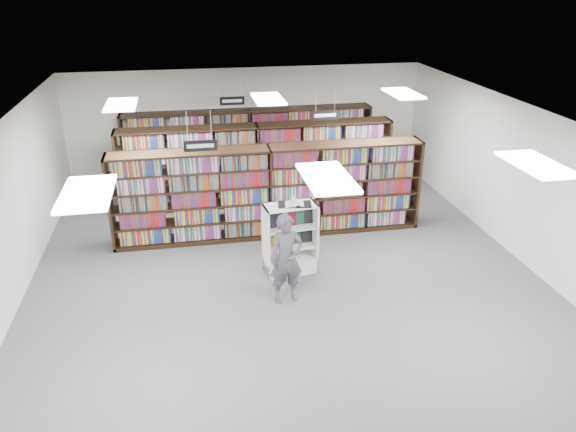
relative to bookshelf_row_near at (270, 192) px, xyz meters
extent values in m
plane|color=#4B4C50|center=(0.00, -2.00, -1.05)|extent=(12.00, 12.00, 0.00)
cube|color=silver|center=(0.00, -2.00, 2.15)|extent=(10.00, 12.00, 0.10)
cube|color=white|center=(0.00, 4.00, 0.55)|extent=(10.00, 0.10, 3.20)
cube|color=white|center=(-5.00, -2.00, 0.55)|extent=(0.10, 12.00, 3.20)
cube|color=white|center=(5.00, -2.00, 0.55)|extent=(0.10, 12.00, 3.20)
cube|color=black|center=(0.00, 0.00, 0.00)|extent=(7.00, 0.60, 2.10)
cube|color=maroon|center=(0.00, 0.00, 0.00)|extent=(6.88, 0.42, 1.98)
cube|color=black|center=(0.00, 2.00, 0.00)|extent=(7.00, 0.60, 2.10)
cube|color=maroon|center=(0.00, 2.00, 0.00)|extent=(6.88, 0.42, 1.98)
cube|color=black|center=(0.00, 3.70, 0.00)|extent=(7.00, 0.60, 2.10)
cube|color=maroon|center=(0.00, 3.70, 0.00)|extent=(6.88, 0.42, 1.98)
cylinder|color=#B2B2B7|center=(-1.73, -1.00, 1.86)|extent=(0.01, 0.01, 0.58)
cylinder|color=#B2B2B7|center=(-1.27, -1.00, 1.86)|extent=(0.01, 0.01, 0.58)
cube|color=black|center=(-1.50, -1.00, 1.46)|extent=(0.65, 0.02, 0.22)
cube|color=white|center=(-1.50, -1.01, 1.46)|extent=(0.52, 0.00, 0.08)
cylinder|color=#B2B2B7|center=(1.27, 1.00, 1.86)|extent=(0.01, 0.01, 0.58)
cylinder|color=#B2B2B7|center=(1.73, 1.00, 1.86)|extent=(0.01, 0.01, 0.58)
cube|color=black|center=(1.50, 1.00, 1.46)|extent=(0.65, 0.02, 0.22)
cube|color=white|center=(1.50, 0.99, 1.46)|extent=(0.52, 0.00, 0.08)
cylinder|color=#B2B2B7|center=(-0.73, 3.00, 1.86)|extent=(0.01, 0.01, 0.58)
cylinder|color=#B2B2B7|center=(-0.27, 3.00, 1.86)|extent=(0.01, 0.01, 0.58)
cube|color=black|center=(-0.50, 3.00, 1.46)|extent=(0.65, 0.02, 0.22)
cube|color=white|center=(-0.50, 2.99, 1.46)|extent=(0.52, 0.00, 0.08)
cube|color=white|center=(-3.00, -5.00, 2.11)|extent=(0.60, 1.20, 0.04)
cube|color=white|center=(0.00, -5.00, 2.11)|extent=(0.60, 1.20, 0.04)
cube|color=white|center=(3.00, -5.00, 2.11)|extent=(0.60, 1.20, 0.04)
cube|color=white|center=(-3.00, 0.00, 2.11)|extent=(0.60, 1.20, 0.04)
cube|color=white|center=(0.00, 0.00, 2.11)|extent=(0.60, 1.20, 0.04)
cube|color=white|center=(3.00, 0.00, 2.11)|extent=(0.60, 1.20, 0.04)
cube|color=white|center=(0.13, -1.79, -0.89)|extent=(1.10, 0.64, 0.31)
cube|color=white|center=(-0.37, -1.85, -0.32)|extent=(0.10, 0.52, 1.46)
cube|color=white|center=(0.63, -1.73, -0.32)|extent=(0.10, 0.52, 1.46)
cube|color=white|center=(0.10, -1.54, -0.32)|extent=(1.04, 0.15, 1.46)
cube|color=white|center=(0.13, -1.79, 0.40)|extent=(1.10, 0.64, 0.03)
cube|color=white|center=(0.13, -1.79, -0.48)|extent=(1.01, 0.59, 0.02)
cube|color=white|center=(0.13, -1.79, -0.06)|extent=(1.01, 0.59, 0.02)
cube|color=black|center=(-0.28, -1.79, 0.11)|extent=(0.22, 0.10, 0.31)
cube|color=#141632|center=(-0.12, -1.77, 0.11)|extent=(0.22, 0.10, 0.31)
cube|color=#C18721|center=(0.04, -1.75, 0.11)|extent=(0.22, 0.10, 0.31)
cube|color=maroon|center=(0.20, -1.73, 0.11)|extent=(0.22, 0.10, 0.31)
cube|color=#164B30|center=(0.36, -1.71, 0.11)|extent=(0.22, 0.10, 0.31)
cube|color=black|center=(0.52, -1.69, 0.11)|extent=(0.22, 0.10, 0.31)
cube|color=#C18721|center=(-0.26, -1.78, -0.32)|extent=(0.23, 0.09, 0.29)
cube|color=maroon|center=(0.00, -1.75, -0.32)|extent=(0.23, 0.09, 0.29)
cube|color=#164B30|center=(0.25, -1.72, -0.32)|extent=(0.23, 0.09, 0.29)
cube|color=black|center=(0.50, -1.70, -0.32)|extent=(0.23, 0.09, 0.29)
cube|color=black|center=(0.22, -1.79, 0.42)|extent=(0.69, 0.46, 0.02)
cube|color=white|center=(0.06, -1.79, 0.43)|extent=(0.33, 0.38, 0.06)
cube|color=white|center=(0.37, -1.79, 0.43)|extent=(0.33, 0.38, 0.08)
cylinder|color=white|center=(0.20, -1.79, 0.47)|extent=(0.15, 0.34, 0.10)
imported|color=#4B4751|center=(-0.14, -2.85, -0.20)|extent=(0.66, 0.47, 1.71)
camera|label=1|loc=(-1.78, -11.67, 4.58)|focal=35.00mm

